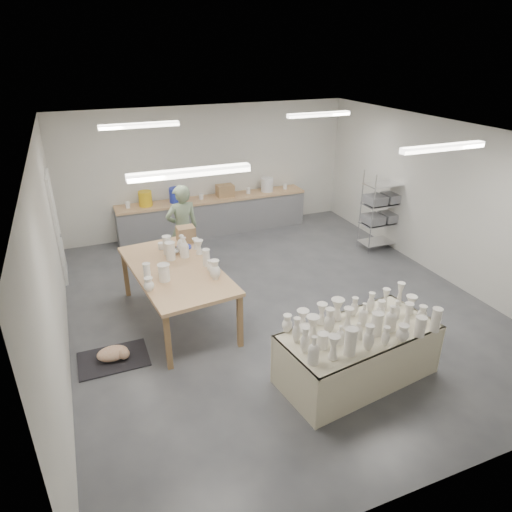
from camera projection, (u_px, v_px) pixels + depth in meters
name	position (u px, v px, depth m)	size (l,w,h in m)	color
room	(271.00, 193.00, 7.37)	(8.00, 8.02, 3.00)	#424449
back_counter	(214.00, 214.00, 11.08)	(4.60, 0.60, 1.24)	tan
wire_shelf	(382.00, 209.00, 10.08)	(0.88, 0.48, 1.80)	silver
drying_table	(357.00, 351.00, 6.22)	(2.29, 1.32, 1.13)	olive
work_table	(178.00, 265.00, 7.49)	(1.54, 2.66, 1.30)	tan
rug	(113.00, 359.00, 6.74)	(1.00, 0.70, 0.02)	black
cat	(114.00, 353.00, 6.69)	(0.49, 0.38, 0.19)	white
potter	(183.00, 229.00, 9.06)	(0.66, 0.43, 1.81)	gray
red_stool	(181.00, 250.00, 9.53)	(0.48, 0.48, 0.36)	red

